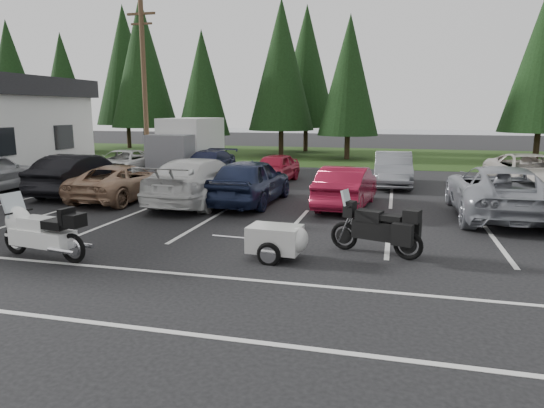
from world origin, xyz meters
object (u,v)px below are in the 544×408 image
(car_near_6, at_px, (498,191))
(cargo_trailer, at_px, (275,242))
(car_near_1, at_px, (81,174))
(car_far_2, at_px, (274,168))
(car_far_3, at_px, (393,169))
(car_near_2, at_px, (123,182))
(car_near_5, at_px, (347,187))
(car_far_0, at_px, (122,163))
(car_far_4, at_px, (529,173))
(car_near_4, at_px, (250,181))
(touring_motorcycle, at_px, (42,227))
(adventure_motorcycle, at_px, (376,223))
(utility_pole, at_px, (144,84))
(box_truck, at_px, (185,145))
(car_near_3, at_px, (201,181))
(car_far_1, at_px, (208,164))

(car_near_6, distance_m, cargo_trailer, 8.39)
(car_near_1, bearing_deg, car_far_2, -145.15)
(car_near_6, distance_m, car_far_3, 6.67)
(car_near_2, distance_m, car_near_5, 8.34)
(car_far_0, xyz_separation_m, car_far_4, (18.96, 0.22, 0.09))
(car_near_4, height_order, car_near_5, car_near_4)
(car_far_0, xyz_separation_m, car_far_3, (13.42, 0.16, 0.08))
(touring_motorcycle, distance_m, adventure_motorcycle, 7.58)
(car_near_2, height_order, car_far_3, car_far_3)
(utility_pole, height_order, car_near_5, utility_pole)
(car_near_1, distance_m, car_far_0, 5.37)
(car_near_4, height_order, touring_motorcycle, car_near_4)
(car_far_4, bearing_deg, car_near_1, -168.74)
(car_near_2, height_order, car_far_4, car_far_4)
(box_truck, relative_size, car_near_6, 0.96)
(car_near_3, bearing_deg, car_far_4, -150.33)
(box_truck, relative_size, cargo_trailer, 3.31)
(cargo_trailer, bearing_deg, car_near_4, 115.38)
(car_near_6, relative_size, touring_motorcycle, 2.18)
(utility_pole, bearing_deg, touring_motorcycle, -69.69)
(box_truck, relative_size, car_far_1, 1.20)
(car_far_2, bearing_deg, car_far_4, 7.67)
(car_far_1, height_order, cargo_trailer, car_far_1)
(car_far_0, xyz_separation_m, touring_motorcycle, (5.87, -13.02, 0.08))
(car_near_2, relative_size, car_far_1, 1.03)
(car_far_2, relative_size, cargo_trailer, 2.32)
(car_far_2, distance_m, adventure_motorcycle, 11.85)
(utility_pole, height_order, adventure_motorcycle, utility_pole)
(car_near_2, bearing_deg, car_far_3, -145.94)
(box_truck, distance_m, cargo_trailer, 16.98)
(car_near_4, distance_m, car_far_3, 7.51)
(box_truck, bearing_deg, cargo_trailer, -58.95)
(box_truck, height_order, car_far_0, box_truck)
(car_near_2, distance_m, cargo_trailer, 9.44)
(car_far_2, bearing_deg, car_far_0, -175.28)
(car_near_4, bearing_deg, cargo_trailer, 113.83)
(car_far_1, bearing_deg, utility_pole, 159.20)
(cargo_trailer, height_order, adventure_motorcycle, adventure_motorcycle)
(car_near_4, height_order, car_near_6, car_near_4)
(car_near_2, relative_size, car_far_3, 1.06)
(car_near_5, height_order, car_far_2, car_near_5)
(cargo_trailer, bearing_deg, utility_pole, 131.29)
(car_near_6, bearing_deg, touring_motorcycle, 33.67)
(car_far_2, bearing_deg, car_near_1, -137.33)
(car_near_3, relative_size, car_near_6, 0.98)
(car_far_2, relative_size, adventure_motorcycle, 1.59)
(adventure_motorcycle, bearing_deg, car_far_1, 145.36)
(car_far_0, relative_size, car_far_1, 1.02)
(car_far_4, bearing_deg, adventure_motorcycle, -123.60)
(car_far_4, bearing_deg, box_truck, 165.55)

